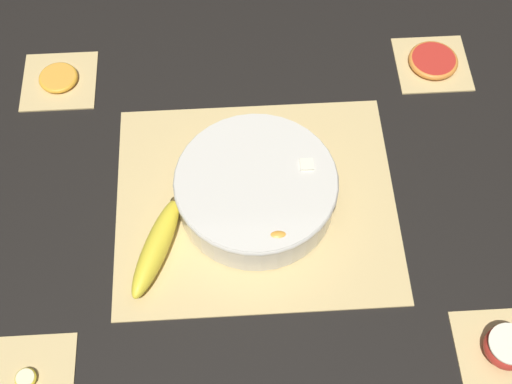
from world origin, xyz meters
name	(u,v)px	position (x,y,z in m)	size (l,w,h in m)	color
ground_plane	(256,202)	(0.00, 0.00, 0.00)	(6.00, 6.00, 0.00)	black
bamboo_mat_center	(256,201)	(0.00, 0.00, 0.00)	(0.46, 0.39, 0.01)	#D6B775
coaster_mat_near_left	(27,380)	(-0.35, -0.28, 0.00)	(0.13, 0.13, 0.01)	#D6B775
coaster_mat_near_right	(502,352)	(0.35, -0.28, 0.00)	(0.13, 0.13, 0.01)	#D6B775
coaster_mat_far_left	(59,81)	(-0.35, 0.28, 0.00)	(0.13, 0.13, 0.01)	#D6B775
coaster_mat_far_right	(432,64)	(0.35, 0.28, 0.00)	(0.13, 0.13, 0.01)	#D6B775
fruit_salad_bowl	(256,188)	(0.00, 0.00, 0.04)	(0.26, 0.26, 0.07)	silver
whole_banana	(157,246)	(-0.16, -0.08, 0.03)	(0.10, 0.18, 0.04)	yellow
apple_half	(507,347)	(0.35, -0.28, 0.03)	(0.07, 0.07, 0.04)	#B72D23
orange_slice_whole	(58,78)	(-0.35, 0.28, 0.01)	(0.07, 0.07, 0.01)	#F9A338
banana_coin_single	(26,378)	(-0.35, -0.28, 0.01)	(0.03, 0.03, 0.01)	beige
grapefruit_slice	(433,61)	(0.35, 0.28, 0.01)	(0.09, 0.09, 0.01)	red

